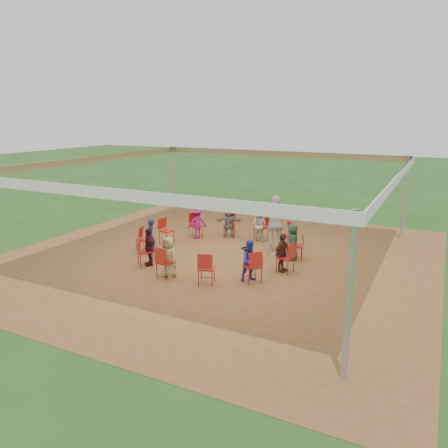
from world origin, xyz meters
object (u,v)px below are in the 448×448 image
at_px(chair_1, 296,246).
at_px(chair_8, 145,251).
at_px(chair_2, 286,235).
at_px(chair_9, 166,262).
at_px(chair_4, 229,225).
at_px(person_seated_1, 292,242).
at_px(person_seated_4, 197,223).
at_px(person_seated_6, 149,247).
at_px(chair_3, 261,228).
at_px(chair_0, 285,258).
at_px(chair_10, 206,268).
at_px(cable_coil, 245,248).
at_px(chair_7, 147,240).
at_px(person_seated_5, 150,236).
at_px(laptop, 277,252).
at_px(person_seated_0, 282,253).
at_px(person_seated_7, 169,257).
at_px(chair_6, 166,231).
at_px(person_seated_8, 251,261).
at_px(person_seated_3, 229,222).
at_px(chair_5, 196,226).
at_px(person_seated_2, 260,225).
at_px(standing_person, 276,224).

bearing_deg(chair_1, chair_8, 105.00).
relative_size(chair_2, chair_9, 1.00).
relative_size(chair_4, person_seated_1, 0.78).
bearing_deg(person_seated_4, person_seated_6, 45.00).
distance_m(chair_2, chair_3, 1.25).
distance_m(chair_0, chair_10, 2.41).
bearing_deg(chair_3, cable_coil, 98.42).
relative_size(chair_3, chair_7, 1.00).
distance_m(chair_2, person_seated_5, 4.55).
bearing_deg(person_seated_5, laptop, 75.56).
height_order(person_seated_0, person_seated_1, same).
height_order(person_seated_4, person_seated_7, same).
height_order(chair_6, person_seated_8, person_seated_8).
distance_m(chair_3, chair_6, 3.41).
bearing_deg(person_seated_3, chair_4, -90.00).
bearing_deg(person_seated_7, chair_7, 152.53).
distance_m(chair_3, person_seated_0, 3.33).
bearing_deg(person_seated_1, chair_5, 59.16).
xyz_separation_m(chair_1, laptop, (-0.19, -1.19, 0.10)).
distance_m(person_seated_4, person_seated_6, 3.25).
bearing_deg(chair_5, person_seated_0, 104.61).
relative_size(chair_2, chair_5, 1.00).
relative_size(chair_4, chair_7, 1.00).
distance_m(chair_5, cable_coil, 2.32).
relative_size(chair_2, person_seated_1, 0.78).
relative_size(person_seated_4, person_seated_7, 1.00).
distance_m(chair_2, person_seated_6, 4.71).
bearing_deg(chair_5, chair_7, 30.00).
bearing_deg(laptop, chair_0, -90.00).
bearing_deg(chair_7, chair_0, 75.00).
height_order(chair_1, cable_coil, chair_1).
bearing_deg(chair_3, laptop, 131.46).
distance_m(chair_10, person_seated_7, 1.23).
bearing_deg(chair_9, chair_4, 105.00).
distance_m(chair_0, chair_7, 4.66).
bearing_deg(person_seated_7, person_seated_3, 105.00).
bearing_deg(person_seated_2, chair_10, 105.39).
relative_size(chair_5, laptop, 2.44).
xyz_separation_m(chair_1, chair_2, (-0.70, 1.04, 0.00)).
bearing_deg(cable_coil, person_seated_4, 168.69).
bearing_deg(person_seated_1, person_seated_0, 165.00).
relative_size(person_seated_2, person_seated_7, 1.00).
height_order(chair_8, chair_9, same).
height_order(person_seated_5, person_seated_6, same).
bearing_deg(person_seated_2, person_seated_7, 90.00).
height_order(person_seated_0, cable_coil, person_seated_0).
relative_size(chair_0, chair_9, 1.00).
bearing_deg(person_seated_5, standing_person, 100.53).
xyz_separation_m(chair_10, standing_person, (0.64, 3.57, 0.50)).
relative_size(person_seated_0, laptop, 3.11).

